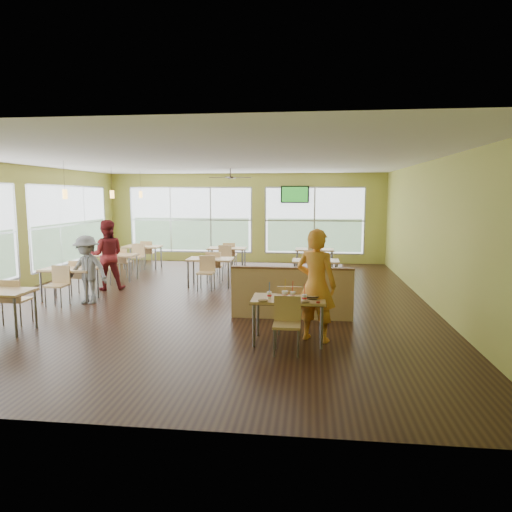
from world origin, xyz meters
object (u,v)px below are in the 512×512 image
(half_wall_divider, at_px, (292,293))
(man_plaid, at_px, (316,285))
(main_table, at_px, (288,305))
(food_basket, at_px, (312,297))

(half_wall_divider, distance_m, man_plaid, 1.43)
(half_wall_divider, xyz_separation_m, man_plaid, (0.45, -1.30, 0.42))
(man_plaid, bearing_deg, main_table, 40.80)
(main_table, height_order, half_wall_divider, half_wall_divider)
(main_table, height_order, man_plaid, man_plaid)
(half_wall_divider, relative_size, food_basket, 10.48)
(man_plaid, height_order, food_basket, man_plaid)
(man_plaid, bearing_deg, half_wall_divider, -49.11)
(main_table, xyz_separation_m, man_plaid, (0.45, 0.15, 0.32))
(man_plaid, relative_size, food_basket, 8.28)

